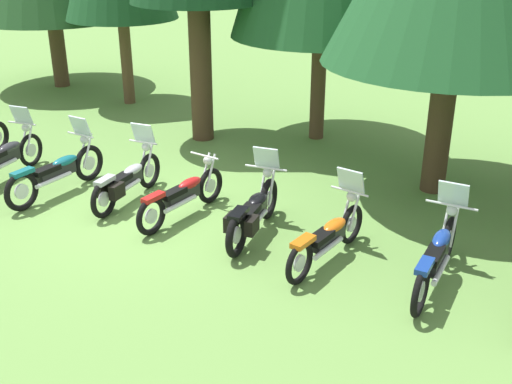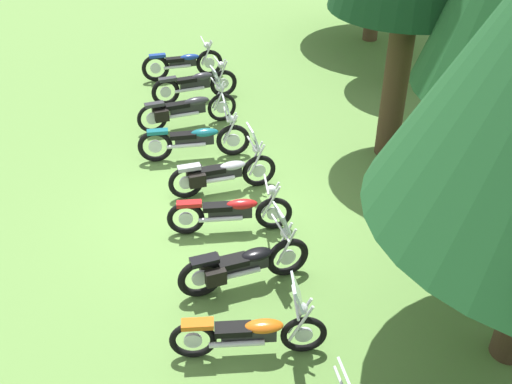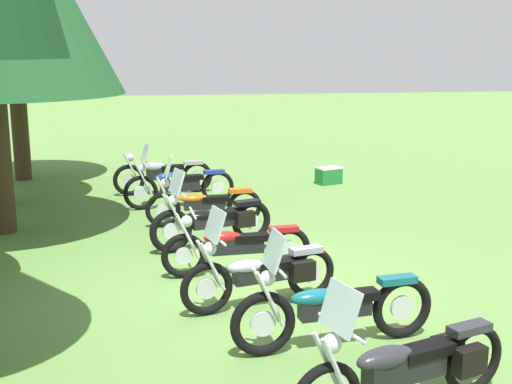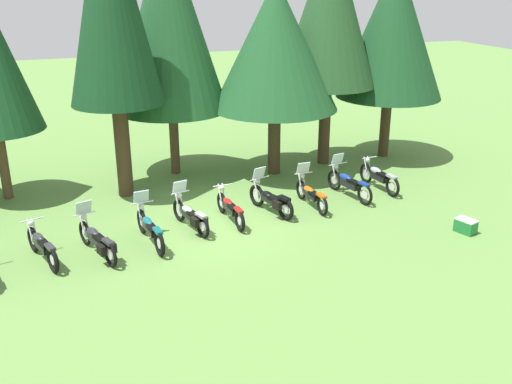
{
  "view_description": "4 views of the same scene",
  "coord_description": "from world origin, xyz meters",
  "px_view_note": "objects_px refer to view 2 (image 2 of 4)",
  "views": [
    {
      "loc": [
        7.76,
        -6.87,
        4.88
      ],
      "look_at": [
        1.92,
        0.62,
        0.71
      ],
      "focal_mm": 43.77,
      "sensor_mm": 36.0,
      "label": 1
    },
    {
      "loc": [
        9.12,
        0.3,
        6.67
      ],
      "look_at": [
        0.18,
        0.69,
        0.56
      ],
      "focal_mm": 41.74,
      "sensor_mm": 36.0,
      "label": 2
    },
    {
      "loc": [
        -8.64,
        1.45,
        3.27
      ],
      "look_at": [
        1.93,
        -0.3,
        0.94
      ],
      "focal_mm": 46.22,
      "sensor_mm": 36.0,
      "label": 3
    },
    {
      "loc": [
        -4.3,
        -15.56,
        7.19
      ],
      "look_at": [
        1.4,
        0.14,
        0.89
      ],
      "focal_mm": 40.89,
      "sensor_mm": 36.0,
      "label": 4
    }
  ],
  "objects_px": {
    "motorcycle_2": "(186,108)",
    "motorcycle_4": "(221,172)",
    "motorcycle_1": "(196,84)",
    "motorcycle_6": "(243,263)",
    "motorcycle_5": "(231,212)",
    "motorcycle_7": "(251,332)",
    "motorcycle_3": "(196,139)",
    "motorcycle_0": "(183,63)"
  },
  "relations": [
    {
      "from": "motorcycle_4",
      "to": "motorcycle_7",
      "type": "bearing_deg",
      "value": -98.38
    },
    {
      "from": "motorcycle_2",
      "to": "motorcycle_4",
      "type": "relative_size",
      "value": 1.08
    },
    {
      "from": "motorcycle_1",
      "to": "motorcycle_6",
      "type": "xyz_separation_m",
      "value": [
        6.89,
        1.03,
        0.01
      ]
    },
    {
      "from": "motorcycle_3",
      "to": "motorcycle_7",
      "type": "relative_size",
      "value": 1.09
    },
    {
      "from": "motorcycle_2",
      "to": "motorcycle_5",
      "type": "xyz_separation_m",
      "value": [
        4.06,
        1.01,
        -0.05
      ]
    },
    {
      "from": "motorcycle_5",
      "to": "motorcycle_6",
      "type": "distance_m",
      "value": 1.44
    },
    {
      "from": "motorcycle_0",
      "to": "motorcycle_1",
      "type": "bearing_deg",
      "value": -86.54
    },
    {
      "from": "motorcycle_4",
      "to": "motorcycle_7",
      "type": "relative_size",
      "value": 0.96
    },
    {
      "from": "motorcycle_0",
      "to": "motorcycle_6",
      "type": "distance_m",
      "value": 8.44
    },
    {
      "from": "motorcycle_1",
      "to": "motorcycle_4",
      "type": "relative_size",
      "value": 1.02
    },
    {
      "from": "motorcycle_7",
      "to": "motorcycle_1",
      "type": "bearing_deg",
      "value": 96.13
    },
    {
      "from": "motorcycle_2",
      "to": "motorcycle_6",
      "type": "xyz_separation_m",
      "value": [
        5.49,
        1.19,
        -0.02
      ]
    },
    {
      "from": "motorcycle_1",
      "to": "motorcycle_7",
      "type": "bearing_deg",
      "value": -100.14
    },
    {
      "from": "motorcycle_1",
      "to": "motorcycle_5",
      "type": "bearing_deg",
      "value": -98.85
    },
    {
      "from": "motorcycle_2",
      "to": "motorcycle_6",
      "type": "distance_m",
      "value": 5.62
    },
    {
      "from": "motorcycle_5",
      "to": "motorcycle_6",
      "type": "xyz_separation_m",
      "value": [
        1.43,
        0.18,
        0.03
      ]
    },
    {
      "from": "motorcycle_0",
      "to": "motorcycle_5",
      "type": "xyz_separation_m",
      "value": [
        6.9,
        1.25,
        -0.02
      ]
    },
    {
      "from": "motorcycle_2",
      "to": "motorcycle_7",
      "type": "xyz_separation_m",
      "value": [
        6.91,
        1.26,
        -0.03
      ]
    },
    {
      "from": "motorcycle_2",
      "to": "motorcycle_6",
      "type": "relative_size",
      "value": 1.08
    },
    {
      "from": "motorcycle_4",
      "to": "motorcycle_0",
      "type": "bearing_deg",
      "value": 86.43
    },
    {
      "from": "motorcycle_0",
      "to": "motorcycle_1",
      "type": "height_order",
      "value": "motorcycle_0"
    },
    {
      "from": "motorcycle_3",
      "to": "motorcycle_6",
      "type": "distance_m",
      "value": 4.12
    },
    {
      "from": "motorcycle_1",
      "to": "motorcycle_6",
      "type": "height_order",
      "value": "motorcycle_6"
    },
    {
      "from": "motorcycle_5",
      "to": "motorcycle_4",
      "type": "bearing_deg",
      "value": 94.74
    },
    {
      "from": "motorcycle_0",
      "to": "motorcycle_1",
      "type": "distance_m",
      "value": 1.48
    },
    {
      "from": "motorcycle_0",
      "to": "motorcycle_4",
      "type": "height_order",
      "value": "motorcycle_4"
    },
    {
      "from": "motorcycle_1",
      "to": "motorcycle_2",
      "type": "xyz_separation_m",
      "value": [
        1.4,
        -0.16,
        0.03
      ]
    },
    {
      "from": "motorcycle_0",
      "to": "motorcycle_1",
      "type": "relative_size",
      "value": 1.02
    },
    {
      "from": "motorcycle_1",
      "to": "motorcycle_6",
      "type": "relative_size",
      "value": 1.02
    },
    {
      "from": "motorcycle_1",
      "to": "motorcycle_2",
      "type": "height_order",
      "value": "motorcycle_2"
    },
    {
      "from": "motorcycle_1",
      "to": "motorcycle_0",
      "type": "bearing_deg",
      "value": 87.79
    },
    {
      "from": "motorcycle_0",
      "to": "motorcycle_2",
      "type": "bearing_deg",
      "value": -97.26
    },
    {
      "from": "motorcycle_3",
      "to": "motorcycle_1",
      "type": "bearing_deg",
      "value": 85.88
    },
    {
      "from": "motorcycle_4",
      "to": "motorcycle_6",
      "type": "distance_m",
      "value": 2.73
    },
    {
      "from": "motorcycle_4",
      "to": "motorcycle_5",
      "type": "xyz_separation_m",
      "value": [
        1.28,
        0.18,
        -0.02
      ]
    },
    {
      "from": "motorcycle_3",
      "to": "motorcycle_4",
      "type": "bearing_deg",
      "value": -74.07
    },
    {
      "from": "motorcycle_0",
      "to": "motorcycle_7",
      "type": "bearing_deg",
      "value": -93.27
    },
    {
      "from": "motorcycle_5",
      "to": "motorcycle_7",
      "type": "relative_size",
      "value": 1.02
    },
    {
      "from": "motorcycle_4",
      "to": "motorcycle_2",
      "type": "bearing_deg",
      "value": 92.31
    },
    {
      "from": "motorcycle_5",
      "to": "motorcycle_7",
      "type": "distance_m",
      "value": 2.85
    },
    {
      "from": "motorcycle_3",
      "to": "motorcycle_4",
      "type": "xyz_separation_m",
      "value": [
        1.32,
        0.55,
        -0.02
      ]
    },
    {
      "from": "motorcycle_0",
      "to": "motorcycle_6",
      "type": "bearing_deg",
      "value": -92.29
    }
  ]
}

